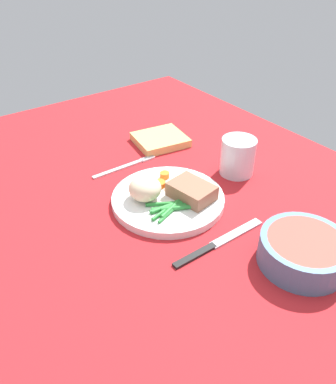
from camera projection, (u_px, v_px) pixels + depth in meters
dining_table at (165, 194)px, 83.34cm from camera, size 120.00×90.00×2.00cm
dinner_plate at (168, 199)px, 78.74cm from camera, size 23.13×23.13×1.60cm
meat_portion at (192, 191)px, 77.09cm from camera, size 9.75×7.85×3.03cm
mashed_potatoes at (145, 188)px, 76.24cm from camera, size 6.59×6.54×4.86cm
carrot_slices at (163, 183)px, 81.16cm from camera, size 6.33×5.45×1.23cm
green_beans at (170, 207)px, 74.51cm from camera, size 7.41×10.42×0.89cm
fork at (124, 167)px, 90.30cm from camera, size 1.44×16.60×0.40cm
knife at (217, 243)px, 68.77cm from camera, size 1.70×20.50×0.64cm
water_glass at (237, 159)px, 86.55cm from camera, size 7.79×7.79×8.50cm
salad_bowl at (304, 250)px, 63.59cm from camera, size 14.85×14.85×5.14cm
napkin at (160, 140)px, 99.82cm from camera, size 13.21×14.17×1.97cm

